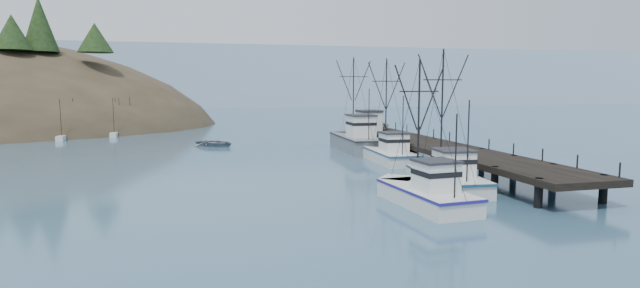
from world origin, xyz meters
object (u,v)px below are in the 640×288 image
at_px(pier, 434,146).
at_px(work_vessel, 356,140).
at_px(trawler_mid, 424,193).
at_px(trawler_near, 445,178).
at_px(pier_shed, 369,120).
at_px(motorboat, 215,146).
at_px(pickup_truck, 368,124).
at_px(trawler_far, 389,154).

relative_size(pier, work_vessel, 3.10).
xyz_separation_m(pier, trawler_mid, (-9.63, -17.38, -0.87)).
distance_m(trawler_near, trawler_mid, 6.45).
bearing_deg(pier_shed, trawler_near, -98.01).
distance_m(pier_shed, motorboat, 21.26).
relative_size(trawler_mid, pickup_truck, 1.70).
bearing_deg(pickup_truck, motorboat, 81.10).
bearing_deg(motorboat, trawler_near, -108.63).
bearing_deg(pier_shed, trawler_mid, -103.74).
bearing_deg(pickup_truck, work_vessel, 145.89).
bearing_deg(pier, trawler_far, 158.36).
bearing_deg(pier, motorboat, 137.32).
xyz_separation_m(trawler_near, work_vessel, (0.63, 24.28, 0.41)).
relative_size(pier, trawler_mid, 4.31).
relative_size(trawler_far, pier_shed, 3.56).
relative_size(trawler_near, pickup_truck, 1.89).
bearing_deg(trawler_mid, trawler_near, 49.14).
xyz_separation_m(trawler_near, trawler_far, (0.97, 14.26, 0.00)).
xyz_separation_m(trawler_far, pier_shed, (3.13, 14.90, 2.60)).
distance_m(work_vessel, pier_shed, 6.38).
xyz_separation_m(trawler_far, work_vessel, (-0.34, 10.02, 0.41)).
bearing_deg(trawler_far, pier, -21.64).
bearing_deg(work_vessel, pier_shed, 54.56).
distance_m(trawler_mid, pickup_truck, 36.47).
bearing_deg(motorboat, pier, -88.13).
relative_size(trawler_mid, motorboat, 1.78).
height_order(trawler_far, work_vessel, work_vessel).
bearing_deg(pier_shed, trawler_far, -101.86).
distance_m(trawler_far, motorboat, 25.51).
relative_size(trawler_far, work_vessel, 0.80).
xyz_separation_m(trawler_far, motorboat, (-17.54, 18.50, -0.82)).
bearing_deg(trawler_near, pier_shed, 81.99).
xyz_separation_m(pickup_truck, motorboat, (-20.99, 2.27, -2.83)).
bearing_deg(pickup_truck, trawler_far, 165.27).
height_order(pier, trawler_near, trawler_near).
distance_m(trawler_near, pickup_truck, 30.88).
bearing_deg(trawler_near, trawler_mid, -130.86).
relative_size(pier_shed, pickup_truck, 0.53).
xyz_separation_m(trawler_mid, trawler_far, (5.19, 19.14, 0.00)).
relative_size(pier, motorboat, 7.66).
relative_size(pier, trawler_near, 3.87).
height_order(pier, trawler_mid, trawler_mid).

